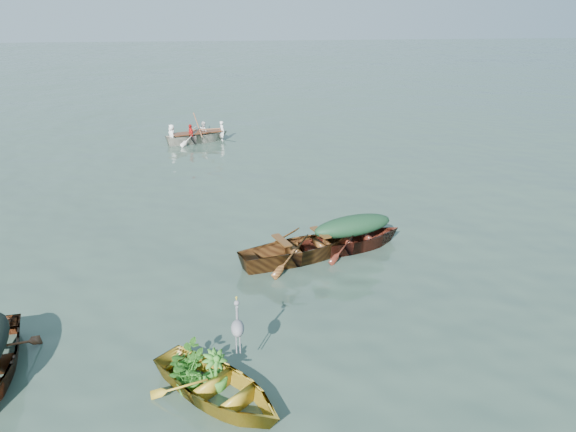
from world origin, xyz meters
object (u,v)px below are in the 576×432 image
object	(u,v)px
open_wooden_boat	(301,260)
heron	(238,336)
yellow_dinghy	(218,399)
rowed_boat	(198,142)
green_tarp_boat	(352,249)

from	to	relation	value
open_wooden_boat	heron	bearing A→B (deg)	140.02
yellow_dinghy	heron	world-z (taller)	heron
yellow_dinghy	rowed_boat	world-z (taller)	rowed_boat
yellow_dinghy	rowed_boat	bearing A→B (deg)	49.09
rowed_boat	heron	bearing A→B (deg)	164.57
green_tarp_boat	heron	xyz separation A→B (m)	(-3.00, -5.00, 0.90)
green_tarp_boat	heron	distance (m)	5.90
green_tarp_boat	yellow_dinghy	bearing A→B (deg)	129.59
heron	yellow_dinghy	bearing A→B (deg)	-174.81
green_tarp_boat	rowed_boat	xyz separation A→B (m)	(-4.44, 11.63, 0.00)
rowed_boat	heron	distance (m)	16.72
heron	open_wooden_boat	bearing A→B (deg)	25.70
green_tarp_boat	open_wooden_boat	bearing A→B (deg)	90.00
yellow_dinghy	open_wooden_boat	bearing A→B (deg)	23.62
rowed_boat	open_wooden_boat	bearing A→B (deg)	173.86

